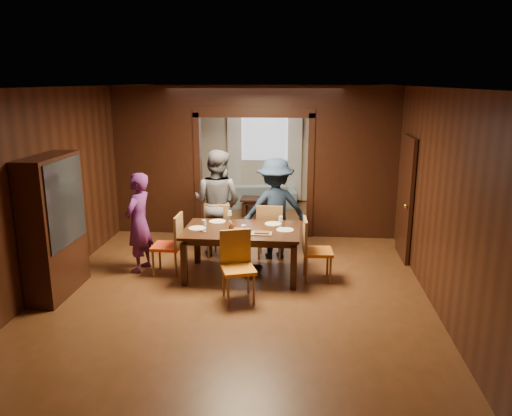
# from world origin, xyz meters

# --- Properties ---
(floor) EXTENTS (9.00, 9.00, 0.00)m
(floor) POSITION_xyz_m (0.00, 0.00, 0.00)
(floor) COLOR #553518
(floor) RESTS_ON ground
(ceiling) EXTENTS (5.50, 9.00, 0.02)m
(ceiling) POSITION_xyz_m (0.00, 0.00, 2.90)
(ceiling) COLOR silver
(ceiling) RESTS_ON room_walls
(room_walls) EXTENTS (5.52, 9.01, 2.90)m
(room_walls) POSITION_xyz_m (0.00, 1.89, 1.51)
(room_walls) COLOR black
(room_walls) RESTS_ON floor
(person_purple) EXTENTS (0.50, 0.65, 1.60)m
(person_purple) POSITION_xyz_m (-1.63, -0.53, 0.80)
(person_purple) COLOR #55205F
(person_purple) RESTS_ON floor
(person_grey) EXTENTS (1.09, 0.97, 1.86)m
(person_grey) POSITION_xyz_m (-0.52, 0.35, 0.93)
(person_grey) COLOR #55565D
(person_grey) RESTS_ON floor
(person_navy) EXTENTS (1.24, 0.88, 1.73)m
(person_navy) POSITION_xyz_m (0.49, 0.31, 0.87)
(person_navy) COLOR #18253C
(person_navy) RESTS_ON floor
(sofa) EXTENTS (2.05, 1.01, 0.57)m
(sofa) POSITION_xyz_m (-0.18, 3.85, 0.29)
(sofa) COLOR #7F9BA7
(sofa) RESTS_ON floor
(serving_bowl) EXTENTS (0.33, 0.33, 0.08)m
(serving_bowl) POSITION_xyz_m (0.18, -0.49, 0.80)
(serving_bowl) COLOR black
(serving_bowl) RESTS_ON dining_table
(dining_table) EXTENTS (1.79, 1.11, 0.76)m
(dining_table) POSITION_xyz_m (0.03, -0.60, 0.38)
(dining_table) COLOR black
(dining_table) RESTS_ON floor
(coffee_table) EXTENTS (0.80, 0.50, 0.40)m
(coffee_table) POSITION_xyz_m (-0.02, 3.03, 0.20)
(coffee_table) COLOR black
(coffee_table) RESTS_ON floor
(chair_left) EXTENTS (0.44, 0.44, 0.97)m
(chair_left) POSITION_xyz_m (-1.17, -0.63, 0.48)
(chair_left) COLOR red
(chair_left) RESTS_ON floor
(chair_right) EXTENTS (0.47, 0.47, 0.97)m
(chair_right) POSITION_xyz_m (1.20, -0.67, 0.48)
(chair_right) COLOR #C26212
(chair_right) RESTS_ON floor
(chair_far_l) EXTENTS (0.51, 0.51, 0.97)m
(chair_far_l) POSITION_xyz_m (-0.44, 0.28, 0.48)
(chair_far_l) COLOR #C65812
(chair_far_l) RESTS_ON floor
(chair_far_r) EXTENTS (0.45, 0.45, 0.97)m
(chair_far_r) POSITION_xyz_m (0.41, 0.27, 0.48)
(chair_far_r) COLOR #DB5F14
(chair_far_r) RESTS_ON floor
(chair_near) EXTENTS (0.56, 0.56, 0.97)m
(chair_near) POSITION_xyz_m (0.08, -1.51, 0.48)
(chair_near) COLOR orange
(chair_near) RESTS_ON floor
(hutch) EXTENTS (0.40, 1.20, 2.00)m
(hutch) POSITION_xyz_m (-2.53, -1.50, 1.00)
(hutch) COLOR black
(hutch) RESTS_ON floor
(door_right) EXTENTS (0.06, 0.90, 2.10)m
(door_right) POSITION_xyz_m (2.70, 0.50, 1.05)
(door_right) COLOR black
(door_right) RESTS_ON floor
(window_far) EXTENTS (1.20, 0.03, 1.30)m
(window_far) POSITION_xyz_m (0.00, 4.44, 1.70)
(window_far) COLOR silver
(window_far) RESTS_ON back_wall
(curtain_left) EXTENTS (0.35, 0.06, 2.40)m
(curtain_left) POSITION_xyz_m (-0.75, 4.40, 1.25)
(curtain_left) COLOR white
(curtain_left) RESTS_ON back_wall
(curtain_right) EXTENTS (0.35, 0.06, 2.40)m
(curtain_right) POSITION_xyz_m (0.75, 4.40, 1.25)
(curtain_right) COLOR white
(curtain_right) RESTS_ON back_wall
(plate_left) EXTENTS (0.27, 0.27, 0.01)m
(plate_left) POSITION_xyz_m (-0.67, -0.64, 0.77)
(plate_left) COLOR white
(plate_left) RESTS_ON dining_table
(plate_far_l) EXTENTS (0.27, 0.27, 0.01)m
(plate_far_l) POSITION_xyz_m (-0.42, -0.23, 0.77)
(plate_far_l) COLOR white
(plate_far_l) RESTS_ON dining_table
(plate_far_r) EXTENTS (0.27, 0.27, 0.01)m
(plate_far_r) POSITION_xyz_m (0.49, -0.29, 0.77)
(plate_far_r) COLOR white
(plate_far_r) RESTS_ON dining_table
(plate_right) EXTENTS (0.27, 0.27, 0.01)m
(plate_right) POSITION_xyz_m (0.69, -0.60, 0.77)
(plate_right) COLOR silver
(plate_right) RESTS_ON dining_table
(plate_near) EXTENTS (0.27, 0.27, 0.01)m
(plate_near) POSITION_xyz_m (0.01, -0.94, 0.77)
(plate_near) COLOR white
(plate_near) RESTS_ON dining_table
(platter_a) EXTENTS (0.30, 0.20, 0.04)m
(platter_a) POSITION_xyz_m (0.02, -0.70, 0.78)
(platter_a) COLOR gray
(platter_a) RESTS_ON dining_table
(platter_b) EXTENTS (0.30, 0.20, 0.04)m
(platter_b) POSITION_xyz_m (0.35, -0.83, 0.78)
(platter_b) COLOR gray
(platter_b) RESTS_ON dining_table
(wineglass_left) EXTENTS (0.08, 0.08, 0.18)m
(wineglass_left) POSITION_xyz_m (-0.53, -0.77, 0.85)
(wineglass_left) COLOR white
(wineglass_left) RESTS_ON dining_table
(wineglass_far) EXTENTS (0.08, 0.08, 0.18)m
(wineglass_far) POSITION_xyz_m (-0.23, -0.18, 0.85)
(wineglass_far) COLOR white
(wineglass_far) RESTS_ON dining_table
(wineglass_right) EXTENTS (0.08, 0.08, 0.18)m
(wineglass_right) POSITION_xyz_m (0.62, -0.45, 0.85)
(wineglass_right) COLOR silver
(wineglass_right) RESTS_ON dining_table
(tumbler) EXTENTS (0.07, 0.07, 0.14)m
(tumbler) POSITION_xyz_m (0.08, -0.85, 0.83)
(tumbler) COLOR white
(tumbler) RESTS_ON dining_table
(condiment_jar) EXTENTS (0.08, 0.08, 0.11)m
(condiment_jar) POSITION_xyz_m (-0.13, -0.67, 0.82)
(condiment_jar) COLOR #512B13
(condiment_jar) RESTS_ON dining_table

